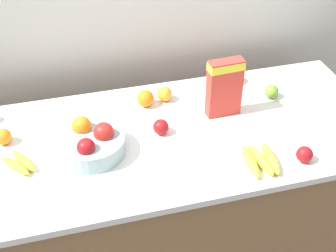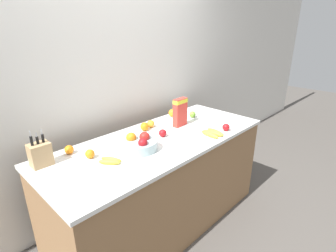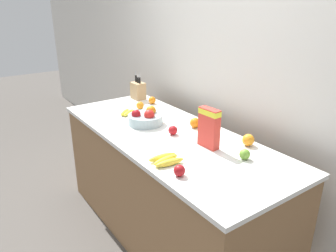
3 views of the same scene
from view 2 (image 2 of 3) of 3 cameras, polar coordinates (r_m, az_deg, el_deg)
ground_plane at (r=2.73m, az=-1.45°, el=-20.00°), size 14.00×14.00×0.00m
wall_back at (r=2.59m, az=-11.59°, el=9.66°), size 9.00×0.06×2.60m
counter at (r=2.46m, az=-1.54°, el=-12.22°), size 2.05×0.82×0.89m
knife_block at (r=2.01m, az=-26.06°, el=-5.55°), size 0.14×0.10×0.27m
cereal_box at (r=2.49m, az=2.66°, el=3.28°), size 0.16×0.07×0.27m
fruit_bowl at (r=2.05m, az=-6.22°, el=-3.88°), size 0.28×0.28×0.13m
banana_bunch_left at (r=1.91m, az=-12.48°, el=-7.39°), size 0.15×0.17×0.04m
banana_bunch_right at (r=2.35m, az=9.66°, el=-1.52°), size 0.14×0.19×0.04m
apple_front at (r=2.46m, az=12.51°, el=-0.27°), size 0.07×0.07×0.07m
apple_rear at (r=2.28m, az=-1.17°, el=-1.55°), size 0.07×0.07×0.07m
apple_near_bananas at (r=2.76m, az=5.36°, el=2.53°), size 0.07×0.07×0.07m
orange_back_center at (r=2.00m, az=-16.64°, el=-5.83°), size 0.07×0.07×0.07m
orange_front_right at (r=2.12m, az=-20.72°, el=-4.84°), size 0.07×0.07×0.07m
orange_mid_right at (r=2.77m, az=0.95°, el=2.86°), size 0.08×0.08×0.08m
orange_near_bowl at (r=2.41m, az=-5.13°, el=-0.12°), size 0.08×0.08×0.08m
orange_front_left at (r=2.49m, az=-3.77°, el=0.49°), size 0.07×0.07×0.07m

